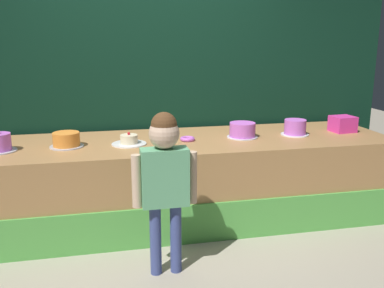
# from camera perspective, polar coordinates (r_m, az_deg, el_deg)

# --- Properties ---
(ground_plane) EXTENTS (12.00, 12.00, 0.00)m
(ground_plane) POSITION_cam_1_polar(r_m,az_deg,el_deg) (3.63, -3.15, -13.29)
(ground_plane) COLOR #ADA38E
(stage_platform) EXTENTS (4.32, 1.09, 0.76)m
(stage_platform) POSITION_cam_1_polar(r_m,az_deg,el_deg) (3.97, -4.44, -4.97)
(stage_platform) COLOR #B27F4C
(stage_platform) RESTS_ON ground_plane
(curtain_backdrop) EXTENTS (5.10, 0.08, 2.70)m
(curtain_backdrop) POSITION_cam_1_polar(r_m,az_deg,el_deg) (4.40, -5.85, 9.80)
(curtain_backdrop) COLOR black
(curtain_backdrop) RESTS_ON ground_plane
(child_figure) EXTENTS (0.46, 0.21, 1.18)m
(child_figure) POSITION_cam_1_polar(r_m,az_deg,el_deg) (2.96, -3.65, -3.75)
(child_figure) COLOR #3F4C8C
(child_figure) RESTS_ON ground_plane
(pink_box) EXTENTS (0.23, 0.22, 0.15)m
(pink_box) POSITION_cam_1_polar(r_m,az_deg,el_deg) (4.48, 19.39, 2.53)
(pink_box) COLOR #EF37A3
(pink_box) RESTS_ON stage_platform
(donut) EXTENTS (0.13, 0.13, 0.03)m
(donut) POSITION_cam_1_polar(r_m,az_deg,el_deg) (3.86, -0.61, 0.69)
(donut) COLOR #CC66D8
(donut) RESTS_ON stage_platform
(cake_center_left) EXTENTS (0.28, 0.28, 0.13)m
(cake_center_left) POSITION_cam_1_polar(r_m,az_deg,el_deg) (3.78, -16.37, 0.51)
(cake_center_left) COLOR silver
(cake_center_left) RESTS_ON stage_platform
(cake_center_right) EXTENTS (0.30, 0.30, 0.11)m
(cake_center_right) POSITION_cam_1_polar(r_m,az_deg,el_deg) (3.76, -8.37, 0.44)
(cake_center_right) COLOR white
(cake_center_right) RESTS_ON stage_platform
(cake_right) EXTENTS (0.28, 0.28, 0.14)m
(cake_right) POSITION_cam_1_polar(r_m,az_deg,el_deg) (4.00, 6.72, 1.82)
(cake_right) COLOR silver
(cake_right) RESTS_ON stage_platform
(cake_far_right) EXTENTS (0.26, 0.26, 0.15)m
(cake_far_right) POSITION_cam_1_polar(r_m,az_deg,el_deg) (4.19, 13.54, 2.13)
(cake_far_right) COLOR white
(cake_far_right) RESTS_ON stage_platform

